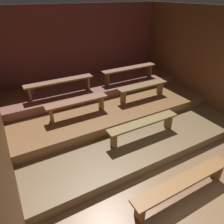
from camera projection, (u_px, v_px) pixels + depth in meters
name	position (u px, v px, depth m)	size (l,w,h in m)	color
ground	(127.00, 135.00, 5.19)	(5.97, 6.12, 0.08)	brown
wall_back	(82.00, 53.00, 6.51)	(5.97, 0.06, 2.79)	brown
wall_right	(211.00, 63.00, 5.59)	(0.06, 6.12, 2.79)	brown
platform_lower	(113.00, 118.00, 5.63)	(5.17, 3.95, 0.22)	brown
platform_middle	(103.00, 101.00, 5.97)	(5.17, 2.75, 0.22)	brown
platform_upper	(93.00, 87.00, 6.35)	(5.17, 1.47, 0.22)	brown
bench_floor_center	(183.00, 183.00, 3.43)	(1.98, 0.26, 0.40)	#926036
bench_lower_center	(143.00, 125.00, 4.55)	(1.73, 0.26, 0.40)	olive
bench_middle_left	(77.00, 104.00, 4.94)	(1.51, 0.26, 0.40)	#926042
bench_middle_right	(143.00, 88.00, 5.75)	(1.51, 0.26, 0.40)	olive
bench_upper_left	(60.00, 83.00, 5.43)	(1.80, 0.26, 0.40)	#906142
bench_upper_right	(129.00, 70.00, 6.35)	(1.80, 0.26, 0.40)	#8E6244
wooden_crate_upper	(30.00, 90.00, 5.57)	(0.23, 0.23, 0.23)	brown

